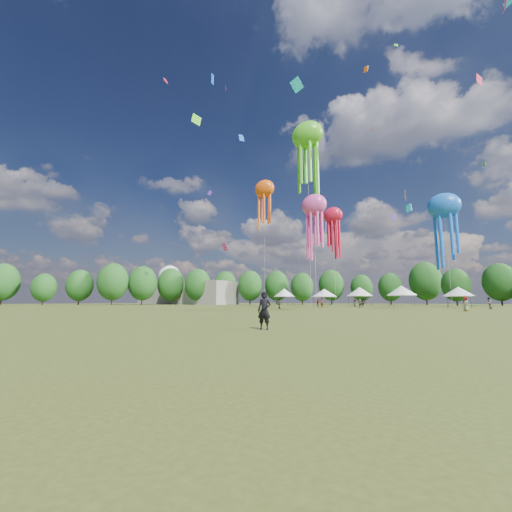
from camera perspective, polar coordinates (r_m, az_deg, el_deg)
The scene contains 10 objects.
ground at distance 20.71m, azimuth -16.73°, elevation -11.04°, with size 300.00×300.00×0.00m, color #384416.
observer_main at distance 13.75m, azimuth 1.50°, elevation -9.72°, with size 0.58×0.38×1.60m, color black.
spectator_near at distance 51.01m, azimuth 4.27°, elevation -8.52°, with size 0.74×0.58×1.52m, color gray.
spectators_far at distance 61.49m, azimuth 21.13°, elevation -7.86°, with size 27.87×27.30×1.87m.
festival_tents at distance 72.47m, azimuth 18.65°, elevation -6.09°, with size 39.65×10.80×4.23m.
show_kites at distance 53.97m, azimuth 11.40°, elevation 11.96°, with size 34.15×20.07×30.41m.
small_kites at distance 62.62m, azimuth 18.94°, elevation 20.21°, with size 75.61×56.53×44.05m.
treeline at distance 78.52m, azimuth 18.92°, elevation -3.71°, with size 201.57×95.24×13.43m.
hangar at distance 122.47m, azimuth -12.43°, elevation -6.55°, with size 40.00×12.00×8.00m, color gray.
radome at distance 138.54m, azimuth -15.19°, elevation -4.13°, with size 9.00×9.00×16.00m.
Camera 1 is at (15.82, -13.31, 1.20)m, focal length 22.41 mm.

